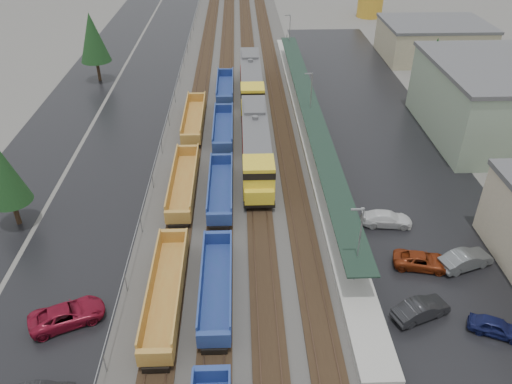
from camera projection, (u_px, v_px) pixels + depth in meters
ballast_strip at (238, 102)px, 75.48m from camera, size 20.00×160.00×0.08m
trackbed at (238, 101)px, 75.41m from camera, size 14.60×160.00×0.22m
west_parking_lot at (139, 103)px, 75.05m from camera, size 10.00×160.00×0.02m
west_road at (72, 104)px, 74.75m from camera, size 9.00×160.00×0.02m
east_commuter_lot at (379, 129)px, 67.69m from camera, size 16.00×100.00×0.02m
station_platform at (309, 125)px, 67.01m from camera, size 3.00×80.00×8.00m
chainlink_fence at (173, 97)px, 73.03m from camera, size 0.08×160.04×2.02m
tree_west_near at (4, 173)px, 46.53m from camera, size 3.96×3.96×9.00m
tree_west_far at (93, 37)px, 79.31m from camera, size 4.84×4.84×11.00m
tree_east at (433, 62)px, 71.14m from camera, size 4.40×4.40×10.00m
locomotive_lead at (256, 146)px, 58.05m from camera, size 3.27×21.58×4.88m
locomotive_trail at (251, 81)px, 75.65m from camera, size 3.27×21.58×4.88m
well_string_yellow at (166, 291)px, 40.07m from camera, size 2.55×80.06×2.27m
well_string_blue at (219, 231)px, 46.76m from camera, size 2.51×85.35×2.23m
storage_tank at (370, 4)px, 117.34m from camera, size 5.89×5.89×5.89m
parked_car_west_c at (67, 315)px, 38.46m from camera, size 4.64×6.23×1.57m
parked_car_east_a at (421, 309)px, 38.93m from camera, size 3.30×5.01×1.56m
parked_car_east_b at (422, 261)px, 43.90m from camera, size 3.20×5.27×1.37m
parked_car_east_c at (387, 219)px, 49.11m from camera, size 2.53×5.18×1.45m
parked_car_east_d at (496, 327)px, 37.57m from camera, size 3.10×4.28×1.35m
parked_car_east_e at (466, 260)px, 43.83m from camera, size 3.28×5.25×1.63m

